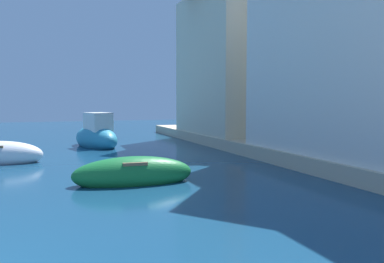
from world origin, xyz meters
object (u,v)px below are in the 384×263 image
object	(u,v)px
waterfront_building_main	(369,29)
waterfront_building_annex	(246,54)
moored_boat_1	(133,174)
moored_boat_2	(96,137)

from	to	relation	value
waterfront_building_main	waterfront_building_annex	world-z (taller)	waterfront_building_annex
moored_boat_1	moored_boat_2	distance (m)	9.08
waterfront_building_main	moored_boat_1	bearing A→B (deg)	-178.75
waterfront_building_annex	waterfront_building_main	bearing A→B (deg)	-90.00
moored_boat_1	waterfront_building_main	bearing A→B (deg)	-174.63
moored_boat_1	waterfront_building_main	xyz separation A→B (m)	(8.24, 0.18, 4.42)
waterfront_building_main	moored_boat_2	bearing A→B (deg)	132.41
moored_boat_2	waterfront_building_annex	world-z (taller)	waterfront_building_annex
moored_boat_1	waterfront_building_annex	bearing A→B (deg)	-128.96
moored_boat_1	waterfront_building_annex	size ratio (longest dim) A/B	0.39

